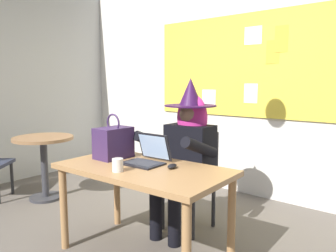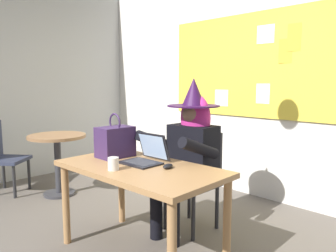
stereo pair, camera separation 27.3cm
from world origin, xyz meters
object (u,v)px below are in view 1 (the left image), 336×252
at_px(chair_at_desk, 193,173).
at_px(side_table_round, 44,154).
at_px(desk_main, 143,179).
at_px(person_costumed, 186,146).
at_px(laptop, 147,157).
at_px(computer_mouse, 172,166).
at_px(handbag, 114,142).
at_px(coffee_mug, 118,165).

xyz_separation_m(chair_at_desk, side_table_round, (-1.75, -0.52, 0.03)).
height_order(desk_main, side_table_round, side_table_round).
xyz_separation_m(chair_at_desk, person_costumed, (0.00, -0.12, 0.28)).
relative_size(chair_at_desk, person_costumed, 0.65).
relative_size(desk_main, person_costumed, 0.97).
bearing_deg(desk_main, laptop, 118.14).
xyz_separation_m(chair_at_desk, computer_mouse, (0.24, -0.62, 0.23)).
height_order(laptop, computer_mouse, laptop).
xyz_separation_m(chair_at_desk, handbag, (-0.36, -0.66, 0.35)).
bearing_deg(person_costumed, computer_mouse, 23.04).
distance_m(laptop, coffee_mug, 0.32).
xyz_separation_m(laptop, side_table_round, (-1.73, 0.10, -0.23)).
bearing_deg(coffee_mug, handbag, 142.52).
bearing_deg(coffee_mug, laptop, 91.74).
bearing_deg(chair_at_desk, computer_mouse, 20.23).
relative_size(person_costumed, laptop, 4.35).
bearing_deg(coffee_mug, desk_main, 78.08).
bearing_deg(person_costumed, handbag, -36.53).
distance_m(desk_main, computer_mouse, 0.25).
bearing_deg(chair_at_desk, desk_main, 2.06).
distance_m(coffee_mug, side_table_round, 1.80).
distance_m(computer_mouse, side_table_round, 2.00).
bearing_deg(side_table_round, computer_mouse, -2.78).
height_order(laptop, side_table_round, laptop).
relative_size(laptop, computer_mouse, 3.08).
bearing_deg(chair_at_desk, handbag, -29.60).
distance_m(chair_at_desk, person_costumed, 0.31).
height_order(person_costumed, laptop, person_costumed).
bearing_deg(computer_mouse, chair_at_desk, 95.96).
bearing_deg(desk_main, handbag, 171.90).
relative_size(coffee_mug, side_table_round, 0.13).
xyz_separation_m(desk_main, laptop, (-0.05, 0.10, 0.15)).
bearing_deg(person_costumed, laptop, -4.84).
height_order(chair_at_desk, person_costumed, person_costumed).
bearing_deg(laptop, desk_main, -64.25).
relative_size(chair_at_desk, laptop, 2.81).
xyz_separation_m(handbag, coffee_mug, (0.35, -0.27, -0.09)).
xyz_separation_m(laptop, handbag, (-0.34, -0.05, 0.08)).
bearing_deg(handbag, coffee_mug, -37.48).
xyz_separation_m(desk_main, computer_mouse, (0.20, 0.10, 0.11)).
distance_m(laptop, side_table_round, 1.75).
xyz_separation_m(handbag, side_table_round, (-1.39, 0.14, -0.32)).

